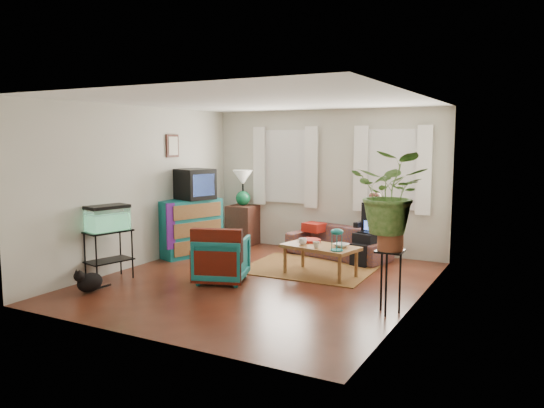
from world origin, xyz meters
The scene contains 31 objects.
floor centered at (0.00, 0.00, 0.00)m, with size 4.50×5.00×0.01m, color #4F2B14.
ceiling centered at (0.00, 0.00, 2.60)m, with size 4.50×5.00×0.01m, color white.
wall_back centered at (0.00, 2.50, 1.30)m, with size 4.50×0.01×2.60m, color silver.
wall_front centered at (0.00, -2.50, 1.30)m, with size 4.50×0.01×2.60m, color silver.
wall_left centered at (-2.25, 0.00, 1.30)m, with size 0.01×5.00×2.60m, color silver.
wall_right centered at (2.25, 0.00, 1.30)m, with size 0.01×5.00×2.60m, color silver.
window_left centered at (-0.80, 2.48, 1.55)m, with size 1.08×0.04×1.38m, color white.
window_right centered at (1.25, 2.48, 1.55)m, with size 1.08×0.04×1.38m, color white.
curtains_left centered at (-0.80, 2.40, 1.55)m, with size 1.36×0.06×1.50m, color white.
curtains_right centered at (1.25, 2.40, 1.55)m, with size 1.36×0.06×1.50m, color white.
picture_frame centered at (-2.21, 0.85, 1.95)m, with size 0.04×0.32×0.40m, color #3D2616.
area_rug centered at (0.33, 1.06, 0.01)m, with size 2.00×1.60×0.01m, color brown.
sofa centered at (0.43, 2.05, 0.36)m, with size 1.84×0.72×0.72m, color brown.
seated_person centered at (1.07, 1.89, 0.55)m, with size 0.46×0.57×1.10m, color black, non-canonical shape.
side_table centered at (-1.65, 2.27, 0.39)m, with size 0.53×0.53×0.77m, color #3A2A15.
table_lamp centered at (-1.65, 2.27, 1.10)m, with size 0.40×0.40×0.71m, color white, non-canonical shape.
dresser centered at (-1.99, 0.96, 0.50)m, with size 0.56×1.12×1.01m, color #136D75.
crt_tv centered at (-1.93, 1.06, 1.28)m, with size 0.62×0.56×0.54m, color black.
aquarium_stand centered at (-2.00, -0.96, 0.37)m, with size 0.37×0.66×0.74m, color black.
aquarium centered at (-2.00, -0.96, 0.93)m, with size 0.33×0.60×0.39m, color #7FD899.
black_cat centered at (-1.76, -1.56, 0.17)m, with size 0.26×0.40×0.34m, color black.
armchair centered at (-0.49, -0.23, 0.37)m, with size 0.71×0.67×0.73m, color #135474.
serape_throw centered at (-0.40, -0.50, 0.52)m, with size 0.73×0.17×0.60m, color #9E0A0A.
coffee_table centered at (0.65, 0.73, 0.23)m, with size 1.13×0.61×0.47m, color brown.
cup_a centered at (0.38, 0.68, 0.52)m, with size 0.13×0.13×0.10m, color white.
cup_b centered at (0.67, 0.54, 0.51)m, with size 0.10×0.10×0.10m, color beige.
bowl centered at (0.97, 0.78, 0.49)m, with size 0.22×0.22×0.06m, color white.
snack_tray centered at (0.38, 0.94, 0.49)m, with size 0.35×0.35×0.04m, color #B21414.
birdcage centered at (1.00, 0.51, 0.63)m, with size 0.18×0.18×0.33m, color #115B6B, non-canonical shape.
plant_stand centered at (2.06, -0.51, 0.38)m, with size 0.33×0.33×0.77m, color black.
potted_plant centered at (2.06, -0.51, 1.30)m, with size 0.88×0.76×0.98m, color #599947.
Camera 1 is at (3.73, -6.56, 2.07)m, focal length 35.00 mm.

